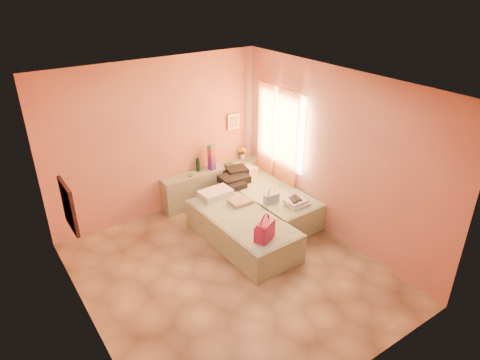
# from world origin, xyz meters

# --- Properties ---
(ground) EXTENTS (4.50, 4.50, 0.00)m
(ground) POSITION_xyz_m (0.00, 0.00, 0.00)
(ground) COLOR tan
(ground) RESTS_ON ground
(room_walls) EXTENTS (4.02, 4.51, 2.81)m
(room_walls) POSITION_xyz_m (0.21, 0.57, 1.79)
(room_walls) COLOR tan
(room_walls) RESTS_ON ground
(headboard_ledge) EXTENTS (2.05, 0.30, 0.65)m
(headboard_ledge) POSITION_xyz_m (0.98, 2.10, 0.33)
(headboard_ledge) COLOR #9BA98A
(headboard_ledge) RESTS_ON ground
(bed_left) EXTENTS (0.95, 2.02, 0.50)m
(bed_left) POSITION_xyz_m (0.60, 0.56, 0.25)
(bed_left) COLOR #A8C59E
(bed_left) RESTS_ON ground
(bed_right) EXTENTS (0.95, 2.02, 0.50)m
(bed_right) POSITION_xyz_m (1.50, 1.05, 0.25)
(bed_right) COLOR #A8C59E
(bed_right) RESTS_ON ground
(water_bottle) EXTENTS (0.09, 0.09, 0.25)m
(water_bottle) POSITION_xyz_m (0.71, 2.17, 0.77)
(water_bottle) COLOR #163D1C
(water_bottle) RESTS_ON headboard_ledge
(rainbow_box) EXTENTS (0.13, 0.13, 0.49)m
(rainbow_box) POSITION_xyz_m (0.97, 2.09, 0.89)
(rainbow_box) COLOR #A9144C
(rainbow_box) RESTS_ON headboard_ledge
(small_dish) EXTENTS (0.13, 0.13, 0.03)m
(small_dish) POSITION_xyz_m (0.49, 2.07, 0.66)
(small_dish) COLOR #4C8C5F
(small_dish) RESTS_ON headboard_ledge
(green_book) EXTENTS (0.19, 0.14, 0.03)m
(green_book) POSITION_xyz_m (1.33, 2.05, 0.66)
(green_book) COLOR #254629
(green_book) RESTS_ON headboard_ledge
(flower_vase) EXTENTS (0.28, 0.28, 0.28)m
(flower_vase) POSITION_xyz_m (1.74, 2.17, 0.79)
(flower_vase) COLOR silver
(flower_vase) RESTS_ON headboard_ledge
(magenta_handbag) EXTENTS (0.37, 0.30, 0.31)m
(magenta_handbag) POSITION_xyz_m (0.50, -0.16, 0.65)
(magenta_handbag) COLOR #A9144C
(magenta_handbag) RESTS_ON bed_left
(khaki_garment) EXTENTS (0.37, 0.30, 0.06)m
(khaki_garment) POSITION_xyz_m (0.82, 0.92, 0.53)
(khaki_garment) COLOR tan
(khaki_garment) RESTS_ON bed_left
(clothes_pile) EXTENTS (0.61, 0.61, 0.17)m
(clothes_pile) POSITION_xyz_m (1.22, 1.64, 0.59)
(clothes_pile) COLOR black
(clothes_pile) RESTS_ON bed_right
(blue_handbag) EXTENTS (0.27, 0.13, 0.17)m
(blue_handbag) POSITION_xyz_m (1.27, 0.64, 0.58)
(blue_handbag) COLOR #3E6395
(blue_handbag) RESTS_ON bed_right
(towel_stack) EXTENTS (0.36, 0.31, 0.10)m
(towel_stack) POSITION_xyz_m (1.57, 0.32, 0.55)
(towel_stack) COLOR white
(towel_stack) RESTS_ON bed_right
(sandal_pair) EXTENTS (0.22, 0.26, 0.02)m
(sandal_pair) POSITION_xyz_m (1.55, 0.35, 0.61)
(sandal_pair) COLOR black
(sandal_pair) RESTS_ON towel_stack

